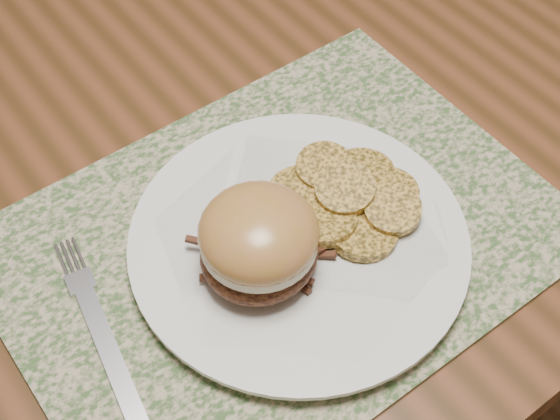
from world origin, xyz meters
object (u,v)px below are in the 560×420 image
Objects in this scene: dining_table at (285,79)px; fork at (100,328)px; dinner_plate at (299,243)px; pork_sandwich at (259,241)px.

dining_table is 0.40m from fork.
dinner_plate is 2.18× the size of pork_sandwich.
dinner_plate reaches higher than dining_table.
dinner_plate is at bearing -13.91° from pork_sandwich.
dining_table is 8.20× the size of fork.
dining_table is at bearing 55.31° from dinner_plate.
pork_sandwich is at bearing -130.45° from dining_table.
dinner_plate is 0.17m from fork.
pork_sandwich is (-0.04, -0.00, 0.04)m from dinner_plate.
dining_table is at bearing 30.07° from pork_sandwich.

